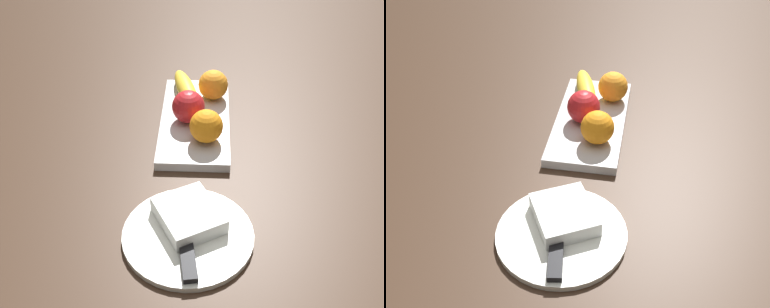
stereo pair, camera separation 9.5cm
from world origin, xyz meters
The scene contains 9 objects.
ground_plane centered at (0.00, 0.00, 0.00)m, with size 2.40×2.40×0.00m, color #382519.
fruit_tray centered at (-0.04, -0.03, 0.01)m, with size 0.33×0.15×0.02m, color #BEBCBD.
apple centered at (-0.05, -0.01, 0.06)m, with size 0.07×0.07×0.07m, color red.
banana centered at (0.05, 0.00, 0.04)m, with size 0.17×0.04×0.04m, color yellow.
orange_near_apple centered at (-0.12, -0.05, 0.06)m, with size 0.07×0.07×0.07m, color orange.
orange_near_banana centered at (0.05, -0.06, 0.06)m, with size 0.07×0.07×0.07m, color orange.
dinner_plate centered at (-0.38, -0.03, 0.01)m, with size 0.23×0.23×0.01m, color white.
folded_napkin centered at (-0.35, -0.03, 0.03)m, with size 0.11×0.10×0.03m, color white.
knife centered at (-0.43, -0.03, 0.02)m, with size 0.18×0.05×0.01m.
Camera 2 is at (-0.94, -0.15, 0.64)m, focal length 45.34 mm.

